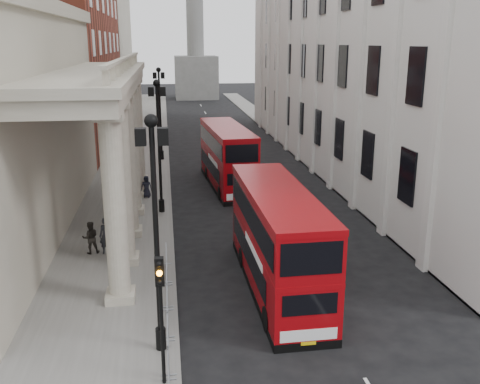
{
  "coord_description": "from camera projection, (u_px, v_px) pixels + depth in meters",
  "views": [
    {
      "loc": [
        -0.15,
        -12.96,
        10.61
      ],
      "look_at": [
        3.45,
        12.8,
        3.28
      ],
      "focal_mm": 40.0,
      "sensor_mm": 36.0,
      "label": 1
    }
  ],
  "objects": [
    {
      "name": "sidewalk_west",
      "position": [
        132.0,
        176.0,
        43.44
      ],
      "size": [
        6.0,
        140.0,
        0.12
      ],
      "primitive_type": "cube",
      "color": "slate",
      "rests_on": "ground"
    },
    {
      "name": "sidewalk_east",
      "position": [
        328.0,
        170.0,
        45.63
      ],
      "size": [
        3.0,
        140.0,
        0.12
      ],
      "primitive_type": "cube",
      "color": "slate",
      "rests_on": "ground"
    },
    {
      "name": "kerb",
      "position": [
        169.0,
        175.0,
        43.83
      ],
      "size": [
        0.2,
        140.0,
        0.14
      ],
      "primitive_type": "cube",
      "color": "slate",
      "rests_on": "ground"
    },
    {
      "name": "brick_building",
      "position": [
        64.0,
        38.0,
        56.62
      ],
      "size": [
        9.0,
        32.0,
        22.0
      ],
      "primitive_type": "cube",
      "color": "maroon",
      "rests_on": "ground"
    },
    {
      "name": "west_building_far",
      "position": [
        99.0,
        46.0,
        87.4
      ],
      "size": [
        9.0,
        30.0,
        20.0
      ],
      "primitive_type": "cube",
      "color": "#9D9684",
      "rests_on": "ground"
    },
    {
      "name": "east_building",
      "position": [
        357.0,
        18.0,
        44.5
      ],
      "size": [
        8.0,
        55.0,
        25.0
      ],
      "primitive_type": "cube",
      "color": "beige",
      "rests_on": "ground"
    },
    {
      "name": "monument_column",
      "position": [
        195.0,
        12.0,
        99.41
      ],
      "size": [
        8.0,
        8.0,
        54.2
      ],
      "color": "#60605E",
      "rests_on": "ground"
    },
    {
      "name": "lamp_post_south",
      "position": [
        156.0,
        221.0,
        17.65
      ],
      "size": [
        1.05,
        0.44,
        8.32
      ],
      "color": "black",
      "rests_on": "sidewalk_west"
    },
    {
      "name": "lamp_post_mid",
      "position": [
        159.0,
        138.0,
        32.91
      ],
      "size": [
        1.05,
        0.44,
        8.32
      ],
      "color": "black",
      "rests_on": "sidewalk_west"
    },
    {
      "name": "lamp_post_north",
      "position": [
        160.0,
        107.0,
        48.16
      ],
      "size": [
        1.05,
        0.44,
        8.32
      ],
      "color": "black",
      "rests_on": "sidewalk_west"
    },
    {
      "name": "traffic_light",
      "position": [
        161.0,
        298.0,
        16.23
      ],
      "size": [
        0.28,
        0.33,
        4.3
      ],
      "color": "black",
      "rests_on": "sidewalk_west"
    },
    {
      "name": "crowd_barriers",
      "position": [
        168.0,
        363.0,
        17.15
      ],
      "size": [
        0.5,
        18.75,
        1.1
      ],
      "color": "gray",
      "rests_on": "sidewalk_west"
    },
    {
      "name": "bus_near",
      "position": [
        278.0,
        238.0,
        23.31
      ],
      "size": [
        2.66,
        10.48,
        4.51
      ],
      "rotation": [
        0.0,
        0.0,
        0.01
      ],
      "color": "#90060B",
      "rests_on": "ground"
    },
    {
      "name": "bus_far",
      "position": [
        227.0,
        155.0,
        40.12
      ],
      "size": [
        3.29,
        10.67,
        4.54
      ],
      "rotation": [
        0.0,
        0.0,
        0.07
      ],
      "color": "maroon",
      "rests_on": "ground"
    },
    {
      "name": "pedestrian_a",
      "position": [
        106.0,
        236.0,
        27.23
      ],
      "size": [
        0.7,
        0.46,
        1.9
      ],
      "primitive_type": "imported",
      "rotation": [
        0.0,
        0.0,
        0.01
      ],
      "color": "#212227",
      "rests_on": "sidewalk_west"
    },
    {
      "name": "pedestrian_b",
      "position": [
        90.0,
        238.0,
        27.28
      ],
      "size": [
        0.94,
        0.8,
        1.7
      ],
      "primitive_type": "imported",
      "rotation": [
        0.0,
        0.0,
        3.34
      ],
      "color": "black",
      "rests_on": "sidewalk_west"
    },
    {
      "name": "pedestrian_c",
      "position": [
        146.0,
        187.0,
        37.19
      ],
      "size": [
        0.82,
        0.6,
        1.53
      ],
      "primitive_type": "imported",
      "rotation": [
        0.0,
        0.0,
        6.13
      ],
      "color": "black",
      "rests_on": "sidewalk_west"
    }
  ]
}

